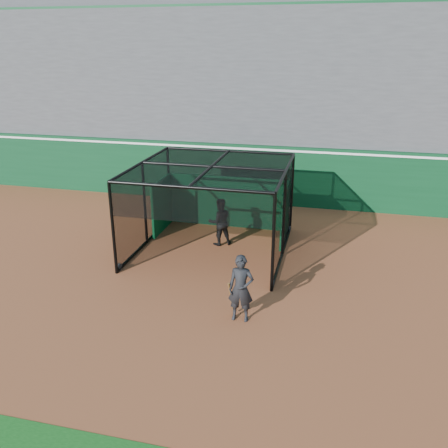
# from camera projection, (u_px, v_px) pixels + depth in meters

# --- Properties ---
(ground) EXTENTS (120.00, 120.00, 0.00)m
(ground) POSITION_uv_depth(u_px,v_px,m) (167.00, 294.00, 12.92)
(ground) COLOR brown
(ground) RESTS_ON ground
(outfield_wall) EXTENTS (50.00, 0.50, 2.50)m
(outfield_wall) POSITION_uv_depth(u_px,v_px,m) (235.00, 172.00, 20.19)
(outfield_wall) COLOR #0A3B1C
(outfield_wall) RESTS_ON ground
(grandstand) EXTENTS (50.00, 7.85, 8.95)m
(grandstand) POSITION_uv_depth(u_px,v_px,m) (252.00, 87.00, 22.49)
(grandstand) COLOR #4C4C4F
(grandstand) RESTS_ON ground
(batting_cage) EXTENTS (4.72, 4.82, 2.81)m
(batting_cage) POSITION_uv_depth(u_px,v_px,m) (212.00, 209.00, 15.25)
(batting_cage) COLOR black
(batting_cage) RESTS_ON ground
(batter) EXTENTS (0.99, 0.92, 1.62)m
(batter) POSITION_uv_depth(u_px,v_px,m) (220.00, 222.00, 15.86)
(batter) COLOR black
(batter) RESTS_ON ground
(on_deck_player) EXTENTS (0.64, 0.44, 1.71)m
(on_deck_player) POSITION_uv_depth(u_px,v_px,m) (241.00, 289.00, 11.43)
(on_deck_player) COLOR black
(on_deck_player) RESTS_ON ground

